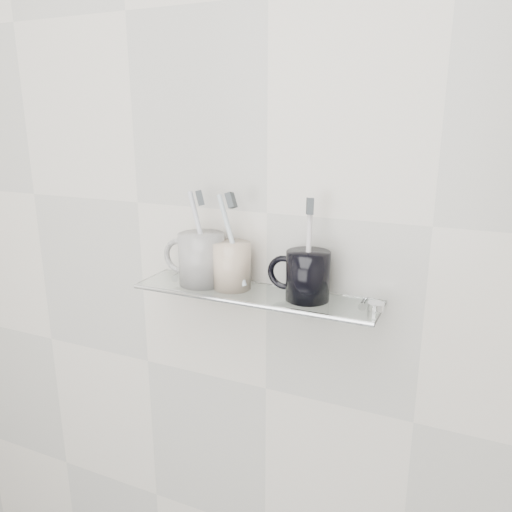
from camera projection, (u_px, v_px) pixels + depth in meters
The scene contains 18 objects.
wall_back at pixel (267, 213), 1.01m from camera, with size 2.50×2.50×0.00m, color beige.
shelf_glass at pixel (254, 294), 1.00m from camera, with size 0.50×0.12×0.01m, color silver.
shelf_rail at pixel (242, 303), 0.95m from camera, with size 0.01×0.01×0.50m, color silver.
bracket_left at pixel (178, 279), 1.12m from camera, with size 0.02×0.02×0.03m, color silver.
bracket_right at pixel (364, 307), 0.96m from camera, with size 0.02×0.02×0.03m, color silver.
mug_left at pixel (202, 259), 1.04m from camera, with size 0.10×0.10×0.11m, color white.
mug_left_handle at pixel (180, 256), 1.06m from camera, with size 0.08×0.08×0.01m, color white.
toothbrush_left at pixel (201, 237), 1.02m from camera, with size 0.01×0.01×0.19m, color silver.
bristles_left at pixel (200, 198), 1.00m from camera, with size 0.01×0.02×0.03m, color #393E42.
mug_center at pixel (232, 266), 1.01m from camera, with size 0.08×0.08×0.10m, color beige.
mug_center_handle at pixel (213, 263), 1.03m from camera, with size 0.07×0.07×0.01m, color beige.
toothbrush_center at pixel (232, 240), 0.99m from camera, with size 0.01×0.01×0.19m, color silver.
bristles_center at pixel (231, 200), 0.97m from camera, with size 0.01×0.02×0.03m, color #393E42.
mug_right at pixel (308, 276), 0.95m from camera, with size 0.08×0.08×0.09m, color black.
mug_right_handle at pixel (284, 273), 0.97m from camera, with size 0.07×0.07×0.01m, color black.
toothbrush_right at pixel (309, 248), 0.93m from camera, with size 0.01×0.01×0.19m, color silver.
bristles_right at pixel (310, 206), 0.91m from camera, with size 0.01×0.02×0.03m, color #393E42.
chrome_cap at pixel (376, 306), 0.91m from camera, with size 0.03×0.03×0.01m, color silver.
Camera 1 is at (0.39, 0.18, 1.44)m, focal length 35.00 mm.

